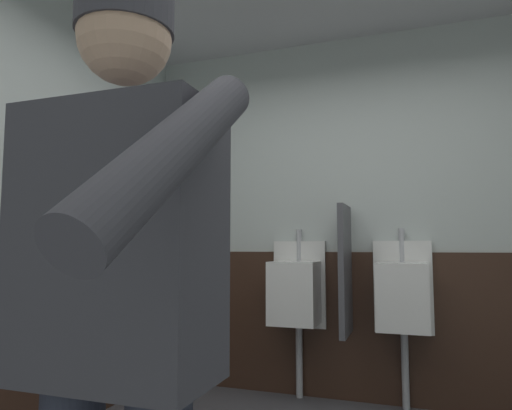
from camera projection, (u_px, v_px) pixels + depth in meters
name	position (u px, v px, depth m)	size (l,w,h in m)	color
wall_back	(359.00, 213.00, 3.45)	(3.93, 0.12, 2.73)	silver
wainscot_band_back	(360.00, 326.00, 3.30)	(3.33, 0.03, 1.07)	#382319
urinal_left	(296.00, 292.00, 3.34)	(0.40, 0.34, 1.24)	white
urinal_middle	(403.00, 295.00, 3.09)	(0.40, 0.34, 1.24)	white
privacy_divider_panel	(345.00, 269.00, 3.16)	(0.04, 0.40, 0.90)	#4C4C51
person	(115.00, 297.00, 0.99)	(0.65, 0.60, 1.70)	#2D3342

